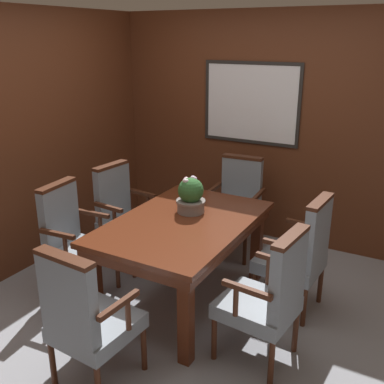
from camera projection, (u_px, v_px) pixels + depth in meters
ground_plane at (177, 308)px, 3.81m from camera, size 14.00×14.00×0.00m
wall_back at (260, 129)px, 4.88m from camera, size 7.20×0.08×2.45m
wall_left at (19, 144)px, 4.18m from camera, size 0.06×7.20×2.45m
dining_table at (183, 232)px, 3.70m from camera, size 1.02×1.53×0.76m
chair_head_near at (86, 316)px, 2.80m from camera, size 0.54×0.53×1.01m
chair_head_far at (237, 203)px, 4.69m from camera, size 0.54×0.53×1.01m
chair_right_near at (269, 295)px, 3.04m from camera, size 0.55×0.55×1.01m
chair_left_far at (123, 213)px, 4.44m from camera, size 0.54×0.55×1.01m
chair_right_far at (300, 252)px, 3.64m from camera, size 0.53×0.54×1.01m
chair_left_near at (73, 238)px, 3.89m from camera, size 0.54×0.54×1.01m
potted_plant at (191, 196)px, 3.79m from camera, size 0.25×0.25×0.32m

